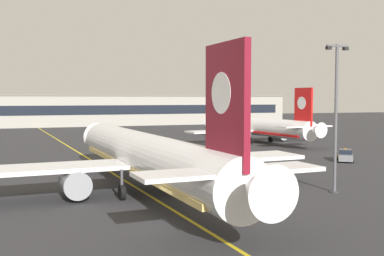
% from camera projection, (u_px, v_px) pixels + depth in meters
% --- Properties ---
extents(ground_plane, '(400.00, 400.00, 0.00)m').
position_uv_depth(ground_plane, '(168.00, 225.00, 30.86)').
color(ground_plane, '#2D2D30').
extents(taxiway_centreline, '(11.23, 179.69, 0.01)m').
position_uv_depth(taxiway_centreline, '(99.00, 165.00, 58.97)').
color(taxiway_centreline, yellow).
rests_on(taxiway_centreline, ground).
extents(airliner_foreground, '(32.21, 41.51, 11.65)m').
position_uv_depth(airliner_foreground, '(145.00, 156.00, 40.98)').
color(airliner_foreground, white).
rests_on(airliner_foreground, ground).
extents(airliner_background, '(28.49, 36.57, 10.26)m').
position_uv_depth(airliner_background, '(256.00, 127.00, 89.41)').
color(airliner_background, white).
rests_on(airliner_background, ground).
extents(apron_lamp_post, '(2.24, 0.90, 13.26)m').
position_uv_depth(apron_lamp_post, '(336.00, 116.00, 41.20)').
color(apron_lamp_post, '#515156').
rests_on(apron_lamp_post, ground).
extents(service_car_fourth, '(3.90, 4.47, 1.79)m').
position_uv_depth(service_car_fourth, '(345.00, 156.00, 62.20)').
color(service_car_fourth, slate).
rests_on(service_car_fourth, ground).
extents(safety_cone_by_nose_gear, '(0.44, 0.44, 0.55)m').
position_uv_depth(safety_cone_by_nose_gear, '(116.00, 166.00, 56.19)').
color(safety_cone_by_nose_gear, orange).
rests_on(safety_cone_by_nose_gear, ground).
extents(terminal_building, '(143.43, 12.40, 9.64)m').
position_uv_depth(terminal_building, '(70.00, 110.00, 142.24)').
color(terminal_building, '#9E998E').
rests_on(terminal_building, ground).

